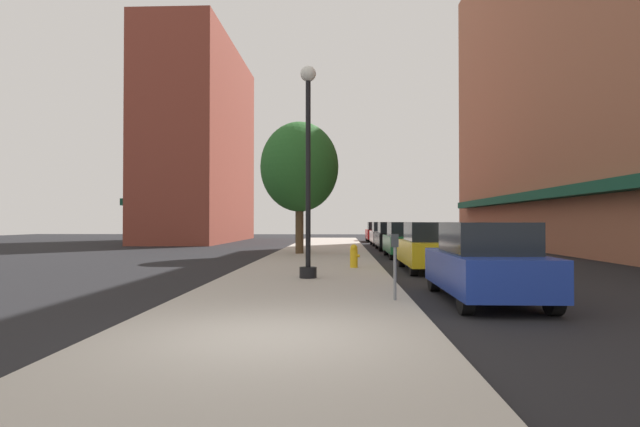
# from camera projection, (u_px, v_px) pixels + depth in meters

# --- Properties ---
(ground_plane) EXTENTS (90.00, 90.00, 0.00)m
(ground_plane) POSITION_uv_depth(u_px,v_px,m) (404.00, 257.00, 24.91)
(ground_plane) COLOR black
(sidewalk_slab) EXTENTS (4.80, 50.00, 0.12)m
(sidewalk_slab) POSITION_uv_depth(u_px,v_px,m) (322.00, 254.00, 26.07)
(sidewalk_slab) COLOR #A8A399
(sidewalk_slab) RESTS_ON ground
(building_right_brick) EXTENTS (6.80, 40.00, 22.10)m
(building_right_brick) POSITION_uv_depth(u_px,v_px,m) (596.00, 52.00, 28.63)
(building_right_brick) COLOR #9E6047
(building_right_brick) RESTS_ON ground
(building_far_background) EXTENTS (6.80, 18.00, 16.53)m
(building_far_background) POSITION_uv_depth(u_px,v_px,m) (201.00, 145.00, 44.64)
(building_far_background) COLOR brown
(building_far_background) RESTS_ON ground
(lamppost) EXTENTS (0.48, 0.48, 5.90)m
(lamppost) POSITION_uv_depth(u_px,v_px,m) (308.00, 167.00, 14.45)
(lamppost) COLOR black
(lamppost) RESTS_ON sidewalk_slab
(fire_hydrant) EXTENTS (0.33, 0.26, 0.79)m
(fire_hydrant) POSITION_uv_depth(u_px,v_px,m) (354.00, 256.00, 17.65)
(fire_hydrant) COLOR gold
(fire_hydrant) RESTS_ON sidewalk_slab
(parking_meter_near) EXTENTS (0.14, 0.09, 1.31)m
(parking_meter_near) POSITION_uv_depth(u_px,v_px,m) (395.00, 258.00, 10.33)
(parking_meter_near) COLOR slate
(parking_meter_near) RESTS_ON sidewalk_slab
(tree_near) EXTENTS (3.85, 3.85, 6.49)m
(tree_near) POSITION_uv_depth(u_px,v_px,m) (300.00, 167.00, 25.67)
(tree_near) COLOR #4C3823
(tree_near) RESTS_ON sidewalk_slab
(car_blue) EXTENTS (1.80, 4.30, 1.66)m
(car_blue) POSITION_uv_depth(u_px,v_px,m) (485.00, 263.00, 10.90)
(car_blue) COLOR black
(car_blue) RESTS_ON ground
(car_yellow) EXTENTS (1.80, 4.30, 1.66)m
(car_yellow) POSITION_uv_depth(u_px,v_px,m) (430.00, 247.00, 17.62)
(car_yellow) COLOR black
(car_yellow) RESTS_ON ground
(car_green) EXTENTS (1.80, 4.30, 1.66)m
(car_green) POSITION_uv_depth(u_px,v_px,m) (406.00, 240.00, 24.40)
(car_green) COLOR black
(car_green) RESTS_ON ground
(car_black) EXTENTS (1.80, 4.30, 1.66)m
(car_black) POSITION_uv_depth(u_px,v_px,m) (392.00, 236.00, 30.92)
(car_black) COLOR black
(car_black) RESTS_ON ground
(car_white) EXTENTS (1.80, 4.30, 1.66)m
(car_white) POSITION_uv_depth(u_px,v_px,m) (384.00, 234.00, 36.81)
(car_white) COLOR black
(car_white) RESTS_ON ground
(car_red) EXTENTS (1.80, 4.30, 1.66)m
(car_red) POSITION_uv_depth(u_px,v_px,m) (377.00, 232.00, 43.94)
(car_red) COLOR black
(car_red) RESTS_ON ground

